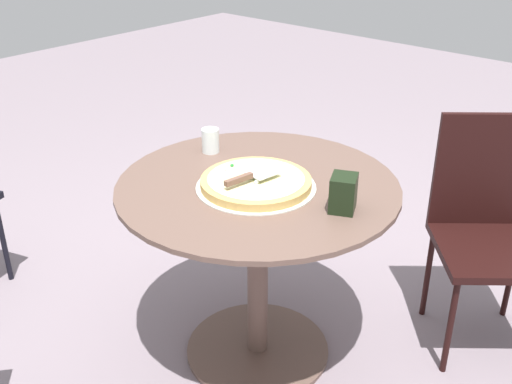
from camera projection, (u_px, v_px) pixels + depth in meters
The scene contains 7 objects.
ground_plane at pixel (258, 350), 2.45m from camera, with size 10.00×10.00×0.00m, color gray.
patio_table at pixel (258, 237), 2.22m from camera, with size 0.98×0.98×0.74m.
pizza_on_tray at pixel (256, 183), 2.09m from camera, with size 0.41×0.41×0.05m.
pizza_server at pixel (250, 176), 2.04m from camera, with size 0.09×0.22×0.02m.
drinking_cup at pixel (210, 141), 2.35m from camera, with size 0.07×0.07×0.09m, color silver.
napkin_dispenser at pixel (343, 193), 1.93m from camera, with size 0.09×0.08×0.12m, color black.
patio_chair_far at pixel (489, 220), 2.35m from camera, with size 0.57×0.57×0.90m.
Camera 1 is at (1.25, -1.44, 1.67)m, focal length 43.29 mm.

